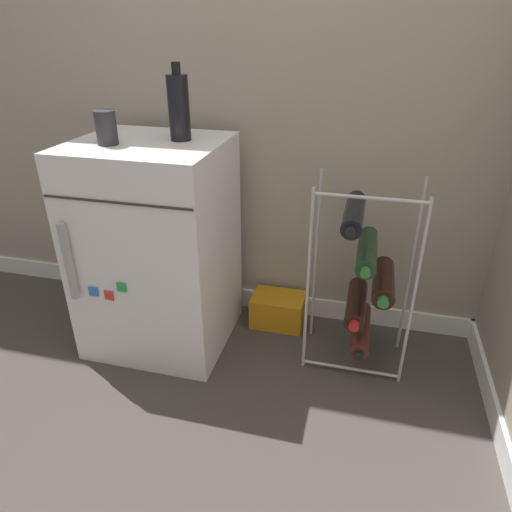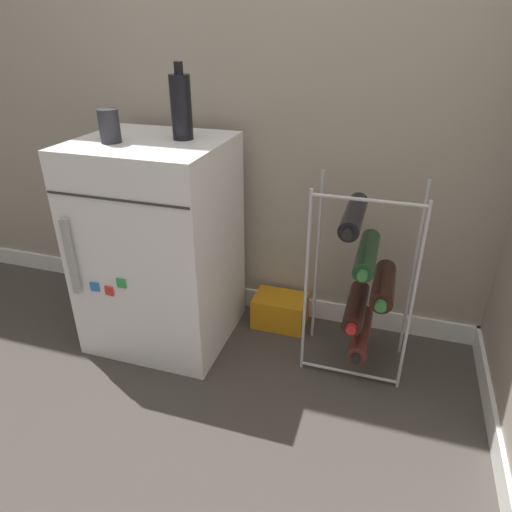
% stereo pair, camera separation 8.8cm
% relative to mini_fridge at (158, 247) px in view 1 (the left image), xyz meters
% --- Properties ---
extents(ground_plane, '(14.00, 14.00, 0.00)m').
position_rel_mini_fridge_xyz_m(ground_plane, '(0.40, -0.32, -0.42)').
color(ground_plane, '#423D38').
extents(wall_back, '(6.77, 0.07, 2.50)m').
position_rel_mini_fridge_xyz_m(wall_back, '(0.40, 0.34, 0.82)').
color(wall_back, '#9E9384').
rests_on(wall_back, ground_plane).
extents(mini_fridge, '(0.55, 0.53, 0.84)m').
position_rel_mini_fridge_xyz_m(mini_fridge, '(0.00, 0.00, 0.00)').
color(mini_fridge, white).
rests_on(mini_fridge, ground_plane).
extents(wine_rack, '(0.38, 0.33, 0.74)m').
position_rel_mini_fridge_xyz_m(wine_rack, '(0.81, 0.04, -0.05)').
color(wine_rack, '#B2B2B7').
rests_on(wine_rack, ground_plane).
extents(soda_box, '(0.23, 0.16, 0.14)m').
position_rel_mini_fridge_xyz_m(soda_box, '(0.46, 0.20, -0.35)').
color(soda_box, orange).
rests_on(soda_box, ground_plane).
extents(fridge_top_cup, '(0.07, 0.07, 0.11)m').
position_rel_mini_fridge_xyz_m(fridge_top_cup, '(-0.11, -0.07, 0.48)').
color(fridge_top_cup, '#28282D').
rests_on(fridge_top_cup, mini_fridge).
extents(fridge_top_bottle, '(0.07, 0.07, 0.26)m').
position_rel_mini_fridge_xyz_m(fridge_top_bottle, '(0.11, 0.05, 0.53)').
color(fridge_top_bottle, black).
rests_on(fridge_top_bottle, mini_fridge).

